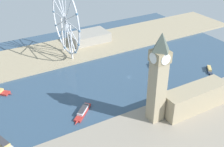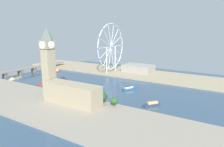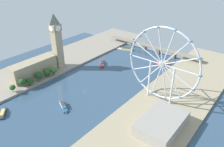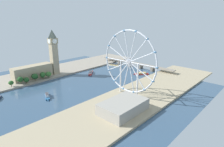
% 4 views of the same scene
% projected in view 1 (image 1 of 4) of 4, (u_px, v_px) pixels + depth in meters
% --- Properties ---
extents(ground_plane, '(389.21, 389.21, 0.00)m').
position_uv_depth(ground_plane, '(129.00, 77.00, 358.89)').
color(ground_plane, '#334C66').
extents(riverbank_left, '(90.00, 520.00, 3.00)m').
position_uv_depth(riverbank_left, '(190.00, 124.00, 275.61)').
color(riverbank_left, gray).
rests_on(riverbank_left, ground_plane).
extents(riverbank_right, '(90.00, 520.00, 3.00)m').
position_uv_depth(riverbank_right, '(91.00, 45.00, 440.68)').
color(riverbank_right, tan).
rests_on(riverbank_right, ground_plane).
extents(clock_tower, '(16.12, 16.12, 90.70)m').
position_uv_depth(clock_tower, '(158.00, 77.00, 257.94)').
color(clock_tower, tan).
rests_on(clock_tower, riverbank_left).
extents(parliament_block, '(22.00, 74.57, 24.80)m').
position_uv_depth(parliament_block, '(194.00, 98.00, 289.94)').
color(parliament_block, tan).
rests_on(parliament_block, riverbank_left).
extents(tree_row_embankment, '(14.19, 77.80, 14.07)m').
position_uv_depth(tree_row_embankment, '(185.00, 91.00, 310.33)').
color(tree_row_embankment, '#513823').
rests_on(tree_row_embankment, riverbank_left).
extents(ferris_wheel, '(96.97, 3.20, 98.51)m').
position_uv_depth(ferris_wheel, '(65.00, 21.00, 383.79)').
color(ferris_wheel, silver).
rests_on(ferris_wheel, riverbank_right).
extents(riverside_hall, '(39.00, 60.39, 14.10)m').
position_uv_depth(riverside_hall, '(89.00, 37.00, 448.33)').
color(riverside_hall, gray).
rests_on(riverside_hall, riverbank_right).
extents(tour_boat_0, '(28.45, 29.63, 5.19)m').
position_uv_depth(tour_boat_0, '(83.00, 112.00, 291.87)').
color(tour_boat_0, '#B22D28').
rests_on(tour_boat_0, ground_plane).
extents(tour_boat_1, '(35.48, 18.09, 4.83)m').
position_uv_depth(tour_boat_1, '(2.00, 143.00, 251.97)').
color(tour_boat_1, beige).
rests_on(tour_boat_1, ground_plane).
extents(tour_boat_2, '(28.33, 15.89, 5.78)m').
position_uv_depth(tour_boat_2, '(154.00, 65.00, 381.77)').
color(tour_boat_2, '#235684').
rests_on(tour_boat_2, ground_plane).
extents(tour_boat_3, '(21.93, 18.40, 4.83)m').
position_uv_depth(tour_boat_3, '(209.00, 70.00, 370.58)').
color(tour_boat_3, '#2D384C').
rests_on(tour_boat_3, ground_plane).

